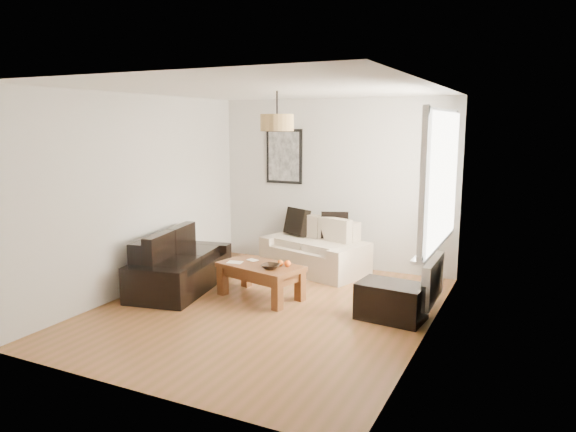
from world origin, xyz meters
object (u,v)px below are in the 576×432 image
at_px(sofa_leather, 181,262).
at_px(ottoman, 391,301).
at_px(loveseat_cream, 315,247).
at_px(coffee_table, 261,281).

distance_m(sofa_leather, ottoman, 2.89).
bearing_deg(loveseat_cream, sofa_leather, -113.11).
distance_m(sofa_leather, coffee_table, 1.18).
bearing_deg(ottoman, sofa_leather, -177.87).
distance_m(loveseat_cream, sofa_leather, 2.04).
bearing_deg(sofa_leather, coffee_table, -94.16).
bearing_deg(coffee_table, loveseat_cream, 84.26).
bearing_deg(ottoman, loveseat_cream, 137.11).
xyz_separation_m(coffee_table, ottoman, (1.72, -0.03, -0.01)).
xyz_separation_m(loveseat_cream, sofa_leather, (-1.31, -1.57, -0.02)).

